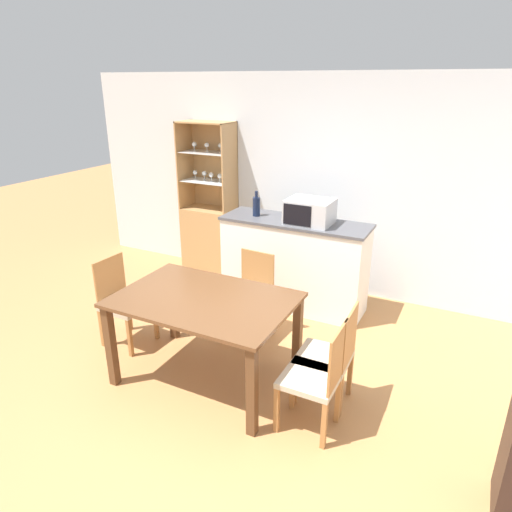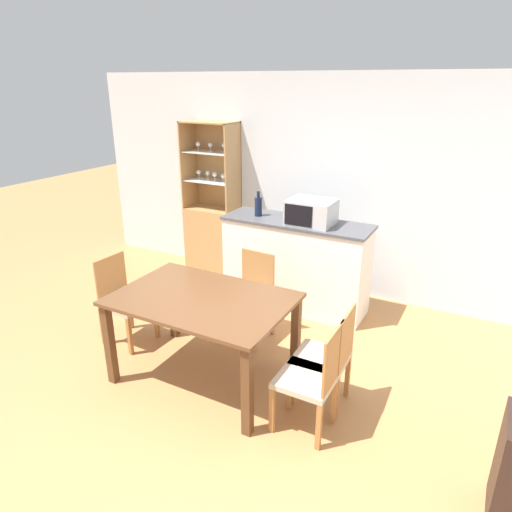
{
  "view_description": "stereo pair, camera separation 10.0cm",
  "coord_description": "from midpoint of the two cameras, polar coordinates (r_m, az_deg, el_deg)",
  "views": [
    {
      "loc": [
        1.61,
        -2.51,
        2.45
      ],
      "look_at": [
        -0.23,
        1.13,
        0.88
      ],
      "focal_mm": 32.0,
      "sensor_mm": 36.0,
      "label": 1
    },
    {
      "loc": [
        1.7,
        -2.46,
        2.45
      ],
      "look_at": [
        -0.23,
        1.13,
        0.88
      ],
      "focal_mm": 32.0,
      "sensor_mm": 36.0,
      "label": 2
    }
  ],
  "objects": [
    {
      "name": "ground_plane",
      "position": [
        3.86,
        -5.51,
        -18.38
      ],
      "size": [
        18.0,
        18.0,
        0.0
      ],
      "primitive_type": "plane",
      "color": "#B27A47"
    },
    {
      "name": "wall_back",
      "position": [
        5.5,
        8.83,
        8.54
      ],
      "size": [
        6.8,
        0.06,
        2.55
      ],
      "color": "silver",
      "rests_on": "ground_plane"
    },
    {
      "name": "kitchen_counter",
      "position": [
        5.17,
        4.19,
        -0.98
      ],
      "size": [
        1.65,
        0.54,
        1.02
      ],
      "color": "white",
      "rests_on": "ground_plane"
    },
    {
      "name": "display_cabinet",
      "position": [
        6.16,
        -6.25,
        3.41
      ],
      "size": [
        0.69,
        0.39,
        1.98
      ],
      "color": "tan",
      "rests_on": "ground_plane"
    },
    {
      "name": "dining_table",
      "position": [
        3.85,
        -7.19,
        -6.74
      ],
      "size": [
        1.45,
        0.98,
        0.78
      ],
      "color": "brown",
      "rests_on": "ground_plane"
    },
    {
      "name": "dining_chair_head_far",
      "position": [
        4.57,
        -1.39,
        -5.13
      ],
      "size": [
        0.43,
        0.43,
        0.87
      ],
      "rotation": [
        0.0,
        0.0,
        3.07
      ],
      "color": "#C1B299",
      "rests_on": "ground_plane"
    },
    {
      "name": "dining_chair_side_right_near",
      "position": [
        3.45,
        6.67,
        -14.87
      ],
      "size": [
        0.41,
        0.41,
        0.87
      ],
      "rotation": [
        0.0,
        0.0,
        1.57
      ],
      "color": "#C1B299",
      "rests_on": "ground_plane"
    },
    {
      "name": "dining_chair_side_right_far",
      "position": [
        3.68,
        8.33,
        -12.39
      ],
      "size": [
        0.42,
        0.42,
        0.87
      ],
      "rotation": [
        0.0,
        0.0,
        1.6
      ],
      "color": "#C1B299",
      "rests_on": "ground_plane"
    },
    {
      "name": "dining_chair_side_left_far",
      "position": [
        4.66,
        -16.84,
        -5.54
      ],
      "size": [
        0.42,
        0.42,
        0.87
      ],
      "rotation": [
        0.0,
        0.0,
        -1.62
      ],
      "color": "#C1B299",
      "rests_on": "ground_plane"
    },
    {
      "name": "microwave",
      "position": [
        4.88,
        6.15,
        5.55
      ],
      "size": [
        0.48,
        0.39,
        0.26
      ],
      "color": "#B7BABF",
      "rests_on": "kitchen_counter"
    },
    {
      "name": "wine_bottle",
      "position": [
        5.14,
        -0.52,
        6.27
      ],
      "size": [
        0.08,
        0.08,
        0.28
      ],
      "color": "#141E38",
      "rests_on": "kitchen_counter"
    }
  ]
}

